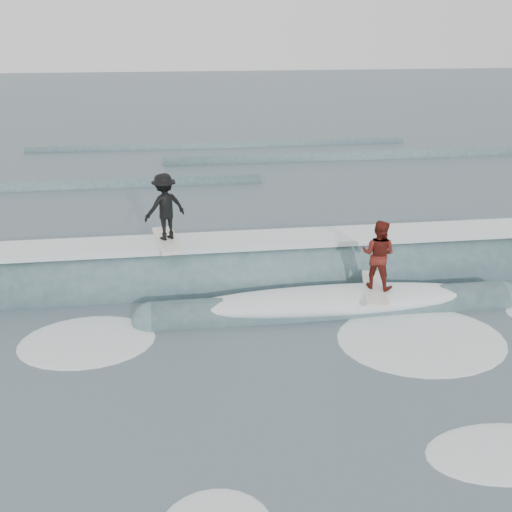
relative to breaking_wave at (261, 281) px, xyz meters
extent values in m
plane|color=#3E505B|center=(-0.24, -3.11, -0.04)|extent=(160.00, 160.00, 0.00)
cylinder|color=#3B5C63|center=(-0.24, 0.29, -0.04)|extent=(18.34, 2.19, 2.19)
cylinder|color=#3B5C63|center=(1.56, -1.91, -0.04)|extent=(9.00, 1.01, 1.01)
sphere|color=#3B5C63|center=(-2.94, -1.91, -0.04)|extent=(1.01, 1.01, 1.01)
sphere|color=#3B5C63|center=(6.06, -1.91, -0.04)|extent=(1.01, 1.01, 1.01)
cube|color=white|center=(-0.24, 0.29, 1.12)|extent=(18.00, 1.30, 0.14)
ellipsoid|color=white|center=(1.56, -1.91, 0.26)|extent=(7.60, 1.30, 0.60)
cube|color=silver|center=(-2.53, 0.29, 1.24)|extent=(0.86, 2.06, 0.10)
imported|color=black|center=(-2.53, 0.29, 2.19)|extent=(1.33, 1.12, 1.78)
cube|color=silver|center=(2.62, -1.91, 0.51)|extent=(1.02, 2.07, 0.10)
imported|color=#5B1811|center=(2.62, -1.91, 1.43)|extent=(1.07, 1.03, 1.74)
ellipsoid|color=white|center=(3.20, -3.55, -0.04)|extent=(3.89, 2.65, 0.10)
ellipsoid|color=white|center=(-4.38, -2.61, -0.04)|extent=(3.63, 2.47, 0.10)
ellipsoid|color=white|center=(3.09, -7.30, -0.04)|extent=(2.35, 1.60, 0.10)
cylinder|color=#3B5C63|center=(-9.47, 10.89, -0.04)|extent=(22.00, 0.70, 0.70)
cylinder|color=#3B5C63|center=(8.10, 14.89, -0.04)|extent=(22.00, 0.80, 0.80)
cylinder|color=#3B5C63|center=(0.36, 18.89, -0.04)|extent=(22.00, 0.60, 0.60)
camera|label=1|loc=(-2.08, -14.30, 6.66)|focal=40.00mm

